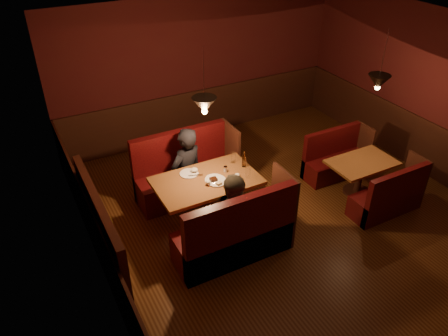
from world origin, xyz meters
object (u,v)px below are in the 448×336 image
diner_a (186,158)px  diner_b (237,203)px  main_bench_far (186,176)px  second_bench_near (389,199)px  second_table (361,170)px  second_bench_far (335,160)px  main_bench_near (237,237)px  main_table (208,190)px

diner_a → diner_b: (0.17, -1.35, -0.08)m
main_bench_far → second_bench_near: bearing=-37.3°
second_table → diner_b: diner_b is taller
main_bench_far → second_bench_far: main_bench_far is taller
main_bench_near → diner_b: (0.11, 0.21, 0.42)m
main_table → main_bench_near: 0.93m
main_bench_near → second_bench_far: main_bench_near is taller
main_bench_far → diner_a: size_ratio=0.99×
second_bench_far → diner_b: diner_b is taller
main_bench_far → second_bench_near: (2.67, -2.04, -0.09)m
main_bench_far → second_table: size_ratio=1.53×
second_table → second_bench_far: 0.70m
second_table → second_bench_near: 0.70m
main_table → second_bench_far: 2.72m
main_bench_near → second_table: bearing=8.6°
main_bench_near → diner_a: (-0.07, 1.56, 0.49)m
main_bench_far → diner_b: size_ratio=1.08×
second_bench_far → diner_a: bearing=169.9°
main_table → diner_a: 0.71m
main_table → second_table: (2.67, -0.49, -0.18)m
second_table → diner_a: 2.98m
main_bench_far → second_bench_far: (2.67, -0.70, -0.09)m
main_table → second_table: size_ratio=1.39×
main_bench_far → second_bench_near: 3.36m
second_table → diner_a: size_ratio=0.65×
main_table → diner_b: bearing=-79.8°
main_bench_far → main_bench_near: 1.77m
second_bench_far → main_bench_near: bearing=-158.2°
main_bench_far → diner_a: 0.54m
second_bench_far → second_table: bearing=-92.2°
main_table → main_bench_near: bearing=-88.9°
diner_a → diner_b: size_ratio=1.10×
main_bench_near → second_bench_far: 2.88m
main_bench_near → second_bench_far: (2.67, 1.07, -0.09)m
main_bench_near → second_table: (2.65, 0.40, 0.10)m
main_bench_far → diner_b: diner_b is taller
diner_a → diner_b: bearing=79.3°
diner_a → diner_b: diner_a is taller
second_table → second_bench_near: bearing=-87.8°
second_table → main_bench_near: bearing=-171.4°
main_table → diner_b: size_ratio=0.99×
main_table → second_bench_far: (2.69, 0.18, -0.36)m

